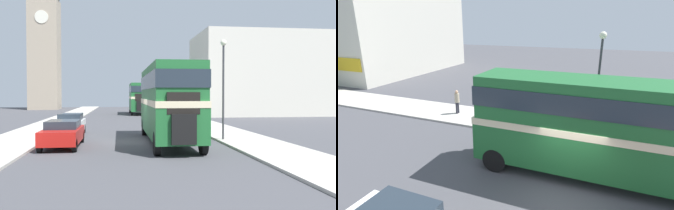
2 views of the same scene
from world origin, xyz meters
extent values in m
plane|color=#47474C|center=(0.00, 0.00, 0.00)|extent=(120.00, 120.00, 0.00)
cube|color=#B7B2A8|center=(6.75, 0.00, 0.06)|extent=(3.50, 120.00, 0.12)
cube|color=#1E602D|center=(2.03, -0.89, 1.35)|extent=(2.43, 10.32, 1.65)
cube|color=beige|center=(2.03, -0.89, 2.33)|extent=(2.45, 10.37, 0.30)
cube|color=#1E602D|center=(2.03, -0.89, 3.38)|extent=(2.38, 10.11, 1.81)
cube|color=#232D38|center=(2.03, -0.89, 3.47)|extent=(2.45, 10.21, 0.81)
cylinder|color=black|center=(0.95, 3.28, 0.55)|extent=(0.28, 1.10, 1.10)
cylinder|color=black|center=(3.10, 3.28, 0.55)|extent=(0.28, 1.10, 1.10)
cylinder|color=#282833|center=(6.67, 8.84, 0.53)|extent=(0.15, 0.15, 0.82)
cylinder|color=#282833|center=(6.86, 8.84, 0.53)|extent=(0.15, 0.15, 0.82)
cylinder|color=tan|center=(6.77, 8.84, 1.27)|extent=(0.34, 0.34, 0.65)
sphere|color=tan|center=(6.77, 8.84, 1.71)|extent=(0.22, 0.22, 0.22)
cylinder|color=#38383D|center=(5.36, -0.54, 2.87)|extent=(0.12, 0.12, 5.50)
sphere|color=#EFEACC|center=(5.36, -0.54, 5.80)|extent=(0.36, 0.36, 0.36)
cube|color=beige|center=(19.06, 27.05, 5.38)|extent=(18.67, 11.92, 10.76)
camera|label=1|loc=(-0.74, -21.91, 2.78)|focal=40.00mm
camera|label=2|loc=(-8.47, -1.06, 6.43)|focal=28.00mm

